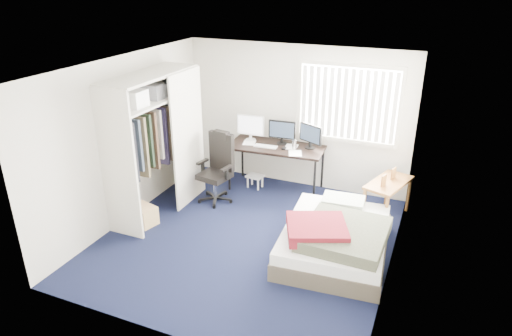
{
  "coord_description": "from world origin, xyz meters",
  "views": [
    {
      "loc": [
        2.33,
        -5.23,
        3.59
      ],
      "look_at": [
        -0.04,
        0.4,
        0.95
      ],
      "focal_mm": 32.0,
      "sensor_mm": 36.0,
      "label": 1
    }
  ],
  "objects_px": {
    "bed": "(335,238)",
    "desk": "(277,144)",
    "nightstand": "(388,186)",
    "office_chair": "(217,174)"
  },
  "relations": [
    {
      "from": "bed",
      "to": "desk",
      "type": "bearing_deg",
      "value": 131.49
    },
    {
      "from": "nightstand",
      "to": "bed",
      "type": "relative_size",
      "value": 0.51
    },
    {
      "from": "desk",
      "to": "bed",
      "type": "bearing_deg",
      "value": -48.51
    },
    {
      "from": "desk",
      "to": "nightstand",
      "type": "distance_m",
      "value": 2.01
    },
    {
      "from": "nightstand",
      "to": "office_chair",
      "type": "bearing_deg",
      "value": -170.09
    },
    {
      "from": "office_chair",
      "to": "bed",
      "type": "bearing_deg",
      "value": -21.25
    },
    {
      "from": "office_chair",
      "to": "bed",
      "type": "relative_size",
      "value": 0.61
    },
    {
      "from": "office_chair",
      "to": "bed",
      "type": "xyz_separation_m",
      "value": [
        2.24,
        -0.87,
        -0.19
      ]
    },
    {
      "from": "desk",
      "to": "bed",
      "type": "distance_m",
      "value": 2.3
    },
    {
      "from": "desk",
      "to": "bed",
      "type": "relative_size",
      "value": 0.87
    }
  ]
}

